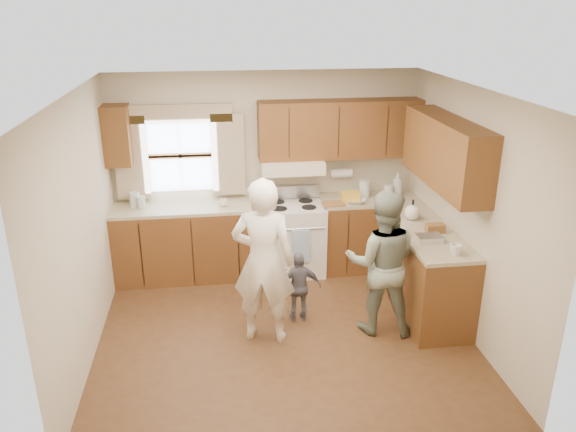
{
  "coord_description": "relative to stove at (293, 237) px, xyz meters",
  "views": [
    {
      "loc": [
        -0.63,
        -5.05,
        3.25
      ],
      "look_at": [
        0.1,
        0.4,
        1.15
      ],
      "focal_mm": 35.0,
      "sensor_mm": 36.0,
      "label": 1
    }
  ],
  "objects": [
    {
      "name": "woman_right",
      "position": [
        0.7,
        -1.5,
        0.3
      ],
      "size": [
        0.87,
        0.75,
        1.54
      ],
      "primitive_type": "imported",
      "rotation": [
        0.0,
        0.0,
        2.89
      ],
      "color": "#253F2D",
      "rests_on": "ground"
    },
    {
      "name": "kitchen_fixtures",
      "position": [
        0.31,
        -0.36,
        0.37
      ],
      "size": [
        3.8,
        2.25,
        2.15
      ],
      "color": "#45280E",
      "rests_on": "ground"
    },
    {
      "name": "woman_left",
      "position": [
        -0.51,
        -1.5,
        0.4
      ],
      "size": [
        0.72,
        0.57,
        1.72
      ],
      "primitive_type": "imported",
      "rotation": [
        0.0,
        0.0,
        2.87
      ],
      "color": "white",
      "rests_on": "ground"
    },
    {
      "name": "child",
      "position": [
        -0.1,
        -1.21,
        -0.07
      ],
      "size": [
        0.47,
        0.2,
        0.8
      ],
      "primitive_type": "imported",
      "rotation": [
        0.0,
        0.0,
        3.16
      ],
      "color": "slate",
      "rests_on": "ground"
    },
    {
      "name": "room",
      "position": [
        -0.3,
        -1.44,
        0.78
      ],
      "size": [
        3.8,
        3.8,
        3.8
      ],
      "color": "#4B2C17",
      "rests_on": "ground"
    },
    {
      "name": "stove",
      "position": [
        0.0,
        0.0,
        0.0
      ],
      "size": [
        0.76,
        0.67,
        1.07
      ],
      "color": "silver",
      "rests_on": "ground"
    }
  ]
}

